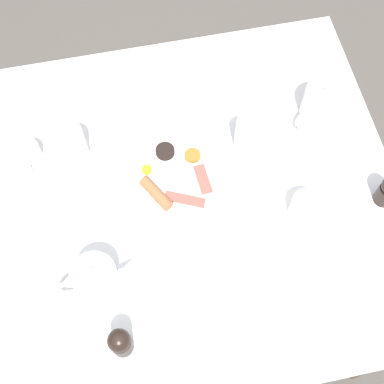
{
  "coord_description": "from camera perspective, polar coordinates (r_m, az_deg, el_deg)",
  "views": [
    {
      "loc": [
        0.59,
        -0.12,
        2.06
      ],
      "look_at": [
        0.0,
        0.0,
        0.79
      ],
      "focal_mm": 50.0,
      "sensor_mm": 36.0,
      "label": 1
    }
  ],
  "objects": [
    {
      "name": "ground_plane",
      "position": [
        2.14,
        -0.0,
        -9.05
      ],
      "size": [
        8.0,
        8.0,
        0.0
      ],
      "primitive_type": "plane",
      "color": "#4C4742"
    },
    {
      "name": "table",
      "position": [
        1.48,
        -0.0,
        -1.48
      ],
      "size": [
        1.05,
        1.1,
        0.77
      ],
      "color": "silver",
      "rests_on": "ground_plane"
    },
    {
      "name": "breakfast_plate",
      "position": [
        1.44,
        -2.03,
        1.62
      ],
      "size": [
        0.29,
        0.29,
        0.04
      ],
      "color": "white",
      "rests_on": "table"
    },
    {
      "name": "teapot_near",
      "position": [
        1.3,
        -10.28,
        -9.16
      ],
      "size": [
        0.11,
        0.2,
        0.13
      ],
      "rotation": [
        0.0,
        0.0,
        1.67
      ],
      "color": "white",
      "rests_on": "table"
    },
    {
      "name": "teapot_far",
      "position": [
        1.54,
        13.64,
        9.17
      ],
      "size": [
        0.12,
        0.17,
        0.13
      ],
      "rotation": [
        0.0,
        0.0,
        2.16
      ],
      "color": "white",
      "rests_on": "table"
    },
    {
      "name": "teacup_with_saucer_left",
      "position": [
        1.4,
        12.11,
        -1.84
      ],
      "size": [
        0.14,
        0.14,
        0.07
      ],
      "color": "white",
      "rests_on": "table"
    },
    {
      "name": "teacup_with_saucer_right",
      "position": [
        1.61,
        -6.52,
        12.56
      ],
      "size": [
        0.14,
        0.14,
        0.07
      ],
      "color": "white",
      "rests_on": "table"
    },
    {
      "name": "water_glass_tall",
      "position": [
        1.45,
        -12.5,
        4.92
      ],
      "size": [
        0.07,
        0.07,
        0.13
      ],
      "color": "white",
      "rests_on": "table"
    },
    {
      "name": "water_glass_short",
      "position": [
        1.45,
        5.9,
        6.07
      ],
      "size": [
        0.07,
        0.07,
        0.12
      ],
      "color": "white",
      "rests_on": "table"
    },
    {
      "name": "creamer_jug",
      "position": [
        1.51,
        -16.98,
        3.94
      ],
      "size": [
        0.09,
        0.06,
        0.06
      ],
      "color": "white",
      "rests_on": "table"
    },
    {
      "name": "pepper_grinder",
      "position": [
        1.26,
        -7.65,
        -15.62
      ],
      "size": [
        0.05,
        0.05,
        0.11
      ],
      "color": "black",
      "rests_on": "table"
    },
    {
      "name": "napkin_folded",
      "position": [
        1.35,
        6.41,
        -8.63
      ],
      "size": [
        0.22,
        0.21,
        0.01
      ],
      "rotation": [
        0.0,
        0.0,
        2.51
      ],
      "color": "white",
      "rests_on": "table"
    },
    {
      "name": "fork_by_plate",
      "position": [
        1.35,
        14.8,
        -13.64
      ],
      "size": [
        0.05,
        0.16,
        0.0
      ],
      "rotation": [
        0.0,
        0.0,
        2.92
      ],
      "color": "silver",
      "rests_on": "table"
    },
    {
      "name": "knife_by_plate",
      "position": [
        1.65,
        2.69,
        13.26
      ],
      "size": [
        0.19,
        0.02,
        0.0
      ],
      "rotation": [
        0.0,
        0.0,
        4.66
      ],
      "color": "silver",
      "rests_on": "table"
    },
    {
      "name": "spoon_for_tea",
      "position": [
        1.43,
        18.34,
        -5.66
      ],
      "size": [
        0.15,
        0.09,
        0.0
      ],
      "rotation": [
        0.0,
        0.0,
        5.19
      ],
      "color": "silver",
      "rests_on": "table"
    },
    {
      "name": "fork_spare",
      "position": [
        1.58,
        -13.38,
        7.99
      ],
      "size": [
        0.16,
        0.08,
        0.0
      ],
      "rotation": [
        0.0,
        0.0,
        5.12
      ],
      "color": "silver",
      "rests_on": "table"
    }
  ]
}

